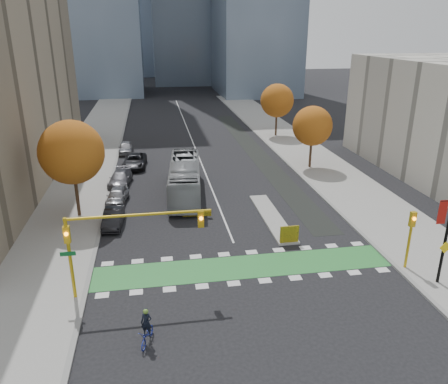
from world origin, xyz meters
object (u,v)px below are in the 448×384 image
object	(u,v)px
cyclist	(147,332)
bus	(185,178)
traffic_signal_east	(411,232)
tree_east_far	(277,101)
parked_car_c	(120,178)
tree_west	(72,152)
parked_car_d	(135,161)
parked_car_b	(113,218)
tree_east_near	(312,126)
parked_car_e	(126,148)
parked_car_a	(117,196)
traffic_signal_west	(114,234)
hazard_board	(289,234)

from	to	relation	value
cyclist	bus	distance (m)	21.17
traffic_signal_east	tree_east_far	bearing A→B (deg)	87.03
parked_car_c	tree_west	bearing A→B (deg)	-104.56
parked_car_d	parked_car_b	bearing A→B (deg)	-90.76
tree_east_near	parked_car_e	world-z (taller)	tree_east_near
tree_west	tree_east_near	distance (m)	26.01
tree_east_far	cyclist	xyz separation A→B (m)	(-18.81, -43.09, -4.57)
tree_east_far	parked_car_a	world-z (taller)	tree_east_far
traffic_signal_west	parked_car_b	world-z (taller)	traffic_signal_west
traffic_signal_west	parked_car_a	size ratio (longest dim) A/B	2.05
tree_west	tree_east_near	size ratio (longest dim) A/B	1.16
tree_east_far	traffic_signal_east	distance (m)	38.64
tree_east_far	cyclist	world-z (taller)	tree_east_far
parked_car_a	cyclist	bearing A→B (deg)	-74.70
tree_east_near	parked_car_a	xyz separation A→B (m)	(-21.00, -7.39, -4.16)
parked_car_b	tree_east_far	bearing A→B (deg)	56.26
tree_east_near	parked_car_c	world-z (taller)	tree_east_near
hazard_board	tree_east_far	world-z (taller)	tree_east_far
hazard_board	parked_car_e	bearing A→B (deg)	115.09
traffic_signal_west	bus	size ratio (longest dim) A/B	0.72
parked_car_c	parked_car_e	bearing A→B (deg)	96.97
traffic_signal_east	parked_car_a	size ratio (longest dim) A/B	0.99
parked_car_e	tree_west	bearing A→B (deg)	-98.01
cyclist	hazard_board	bearing A→B (deg)	60.14
parked_car_c	parked_car_a	bearing A→B (deg)	-83.03
hazard_board	tree_east_near	xyz separation A→B (m)	(8.00, 17.80, 4.06)
cyclist	bus	bearing A→B (deg)	98.34
hazard_board	tree_east_near	bearing A→B (deg)	65.80
tree_east_near	traffic_signal_east	bearing A→B (deg)	-93.81
parked_car_d	tree_west	bearing A→B (deg)	-103.68
parked_car_c	bus	bearing A→B (deg)	-24.60
tree_west	parked_car_e	xyz separation A→B (m)	(3.00, 19.96, -4.89)
parked_car_d	hazard_board	bearing A→B (deg)	-57.42
bus	parked_car_b	distance (m)	8.84
tree_east_near	parked_car_b	distance (m)	24.74
tree_east_near	traffic_signal_east	size ratio (longest dim) A/B	1.73
hazard_board	bus	xyz separation A→B (m)	(-6.72, 11.55, 0.85)
tree_east_near	bus	size ratio (longest dim) A/B	0.60
parked_car_b	tree_west	bearing A→B (deg)	144.82
parked_car_c	parked_car_d	world-z (taller)	parked_car_d
parked_car_e	bus	bearing A→B (deg)	-68.29
tree_west	cyclist	distance (m)	18.68
traffic_signal_west	parked_car_c	bearing A→B (deg)	93.05
parked_car_c	parked_car_e	distance (m)	12.35
parked_car_b	parked_car_c	distance (m)	10.00
parked_car_a	parked_car_e	bearing A→B (deg)	97.52
hazard_board	tree_west	xyz separation A→B (m)	(-16.00, 7.80, 4.82)
tree_east_near	bus	world-z (taller)	tree_east_near
tree_east_far	traffic_signal_east	world-z (taller)	tree_east_far
tree_west	traffic_signal_west	distance (m)	13.25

